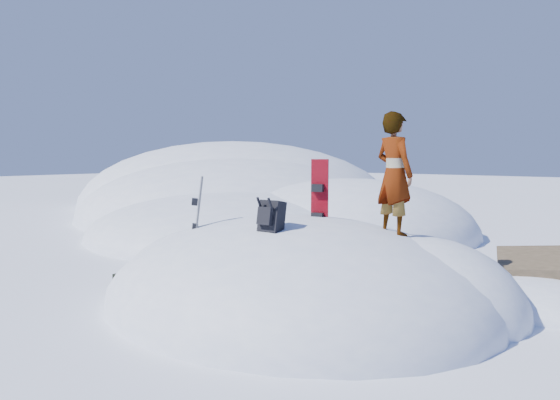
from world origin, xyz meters
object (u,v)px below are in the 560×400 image
Objects in this scene: snowboard_dark at (197,217)px; backpack at (271,216)px; person at (394,174)px; snowboard_red at (319,206)px.

backpack is (1.82, -0.16, 0.16)m from snowboard_dark.
person is (1.23, 1.61, 0.62)m from backpack.
person is at bearing -9.80° from snowboard_red.
person is (1.33, 0.18, 0.56)m from snowboard_red.
person reaches higher than snowboard_red.
person is (3.05, 1.45, 0.78)m from snowboard_dark.
snowboard_red reaches higher than backpack.
snowboard_red is 2.91× the size of backpack.
snowboard_dark is 2.61× the size of backpack.
backpack is at bearing 35.26° from snowboard_dark.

